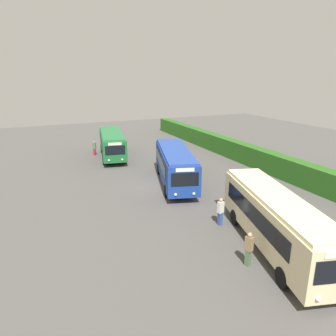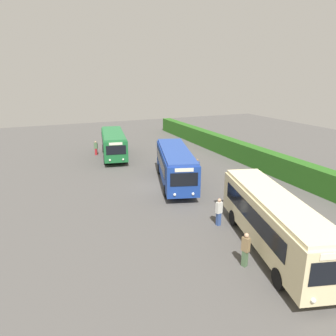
# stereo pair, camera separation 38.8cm
# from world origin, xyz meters

# --- Properties ---
(ground_plane) EXTENTS (79.19, 79.19, 0.00)m
(ground_plane) POSITION_xyz_m (0.00, 0.00, 0.00)
(ground_plane) COLOR #514F4C
(bus_green) EXTENTS (9.50, 4.10, 2.99)m
(bus_green) POSITION_xyz_m (-11.26, -1.14, 1.74)
(bus_green) COLOR #19602D
(bus_green) RESTS_ON ground_plane
(bus_blue) EXTENTS (10.05, 5.24, 3.18)m
(bus_blue) POSITION_xyz_m (0.12, 1.67, 1.83)
(bus_blue) COLOR navy
(bus_blue) RESTS_ON ground_plane
(bus_cream) EXTENTS (10.56, 5.07, 3.24)m
(bus_cream) POSITION_xyz_m (12.28, 2.02, 1.86)
(bus_cream) COLOR beige
(bus_cream) RESTS_ON ground_plane
(person_left) EXTENTS (0.41, 0.47, 1.73)m
(person_left) POSITION_xyz_m (-13.15, -2.89, 0.92)
(person_left) COLOR maroon
(person_left) RESTS_ON ground_plane
(person_center) EXTENTS (0.51, 0.39, 1.79)m
(person_center) POSITION_xyz_m (-0.82, 4.38, 0.94)
(person_center) COLOR maroon
(person_center) RESTS_ON ground_plane
(person_right) EXTENTS (0.32, 0.43, 1.88)m
(person_right) POSITION_xyz_m (8.57, 0.94, 1.01)
(person_right) COLOR #334C8C
(person_right) RESTS_ON ground_plane
(person_far) EXTENTS (0.44, 0.36, 1.89)m
(person_far) POSITION_xyz_m (13.00, -0.26, 1.01)
(person_far) COLOR #4C6B47
(person_far) RESTS_ON ground_plane
(hedge_row) EXTENTS (51.60, 1.34, 2.08)m
(hedge_row) POSITION_xyz_m (0.00, 11.78, 1.04)
(hedge_row) COLOR #29611C
(hedge_row) RESTS_ON ground_plane
(traffic_cone) EXTENTS (0.36, 0.36, 0.60)m
(traffic_cone) POSITION_xyz_m (-12.45, 5.71, 0.30)
(traffic_cone) COLOR orange
(traffic_cone) RESTS_ON ground_plane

